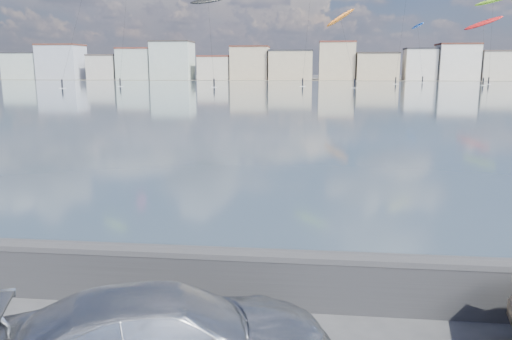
{
  "coord_description": "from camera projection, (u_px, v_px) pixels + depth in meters",
  "views": [
    {
      "loc": [
        2.05,
        -5.44,
        4.13
      ],
      "look_at": [
        1.0,
        4.0,
        2.2
      ],
      "focal_mm": 35.0,
      "sensor_mm": 36.0,
      "label": 1
    }
  ],
  "objects": [
    {
      "name": "kitesurfer_9",
      "position": [
        208.0,
        1.0,
        123.56
      ],
      "size": [
        9.48,
        18.02,
        22.56
      ],
      "color": "black",
      "rests_on": "ground"
    },
    {
      "name": "kitesurfer_5",
      "position": [
        341.0,
        19.0,
        113.61
      ],
      "size": [
        7.54,
        10.72,
        18.44
      ],
      "color": "orange",
      "rests_on": "ground"
    },
    {
      "name": "far_shore_strip",
      "position": [
        307.0,
        79.0,
        201.14
      ],
      "size": [
        500.0,
        60.0,
        0.0
      ],
      "primitive_type": "cube",
      "color": "#4C473D",
      "rests_on": "ground"
    },
    {
      "name": "kitesurfer_14",
      "position": [
        483.0,
        24.0,
        130.11
      ],
      "size": [
        9.68,
        10.11,
        18.24
      ],
      "color": "red",
      "rests_on": "ground"
    },
    {
      "name": "kitesurfer_4",
      "position": [
        418.0,
        27.0,
        152.69
      ],
      "size": [
        3.75,
        12.12,
        18.36
      ],
      "color": "blue",
      "rests_on": "ground"
    },
    {
      "name": "bay_water",
      "position": [
        301.0,
        91.0,
        95.46
      ],
      "size": [
        500.0,
        177.0,
        0.0
      ],
      "primitive_type": "cube",
      "color": "#354C58",
      "rests_on": "ground"
    },
    {
      "name": "kitesurfer_13",
      "position": [
        493.0,
        1.0,
        136.44
      ],
      "size": [
        9.92,
        10.87,
        24.21
      ],
      "color": "#8CD826",
      "rests_on": "ground"
    },
    {
      "name": "seawall",
      "position": [
        192.0,
        272.0,
        8.86
      ],
      "size": [
        400.0,
        0.36,
        1.08
      ],
      "color": "#28282B",
      "rests_on": "ground"
    },
    {
      "name": "car_silver",
      "position": [
        167.0,
        339.0,
        6.53
      ],
      "size": [
        4.86,
        3.26,
        1.31
      ],
      "primitive_type": "imported",
      "rotation": [
        0.0,
        0.0,
        1.92
      ],
      "color": "#B3B6BB",
      "rests_on": "ground"
    },
    {
      "name": "far_buildings",
      "position": [
        311.0,
        64.0,
        186.16
      ],
      "size": [
        240.79,
        13.26,
        14.6
      ],
      "color": "#B7C6BC",
      "rests_on": "ground"
    }
  ]
}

